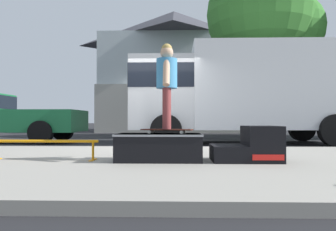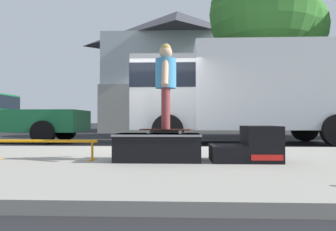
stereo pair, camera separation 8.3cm
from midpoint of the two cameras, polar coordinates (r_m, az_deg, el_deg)
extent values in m
plane|color=black|center=(7.94, -2.91, -6.13)|extent=(140.00, 140.00, 0.00)
cube|color=gray|center=(4.97, -5.68, -8.61)|extent=(50.00, 5.00, 0.12)
cube|color=black|center=(4.81, -2.11, -5.71)|extent=(1.26, 0.68, 0.41)
cube|color=gray|center=(4.80, -2.11, -3.46)|extent=(1.28, 0.70, 0.03)
cube|color=black|center=(4.86, 10.28, -6.66)|extent=(0.50, 0.71, 0.24)
cube|color=black|center=(4.95, 16.00, -4.86)|extent=(0.50, 0.71, 0.53)
cube|color=red|center=(4.62, 17.12, -7.23)|extent=(0.44, 0.01, 0.08)
cylinder|color=orange|center=(5.25, -21.83, -4.30)|extent=(1.68, 0.04, 0.04)
cylinder|color=orange|center=(5.01, -13.81, -6.17)|extent=(0.04, 0.04, 0.29)
cube|color=orange|center=(5.02, -13.81, -7.75)|extent=(0.06, 0.28, 0.01)
cube|color=#4C1E14|center=(4.82, -0.71, -2.56)|extent=(0.81, 0.37, 0.02)
cylinder|color=silver|center=(4.84, 2.43, -2.95)|extent=(0.06, 0.04, 0.05)
cylinder|color=silver|center=(4.67, 1.95, -3.03)|extent=(0.06, 0.04, 0.05)
cylinder|color=silver|center=(4.98, -3.20, -2.90)|extent=(0.06, 0.04, 0.05)
cylinder|color=silver|center=(4.80, -3.87, -2.97)|extent=(0.06, 0.04, 0.05)
cylinder|color=brown|center=(4.90, -0.67, 1.19)|extent=(0.13, 0.13, 0.62)
cylinder|color=brown|center=(4.74, -0.75, 1.26)|extent=(0.13, 0.13, 0.62)
cylinder|color=#3F8CBF|center=(4.87, -0.71, 7.54)|extent=(0.32, 0.32, 0.45)
cylinder|color=tan|center=(5.06, -0.62, 7.07)|extent=(0.10, 0.27, 0.43)
cylinder|color=tan|center=(4.67, -0.81, 7.74)|extent=(0.10, 0.27, 0.43)
sphere|color=tan|center=(4.92, -0.71, 11.27)|extent=(0.20, 0.20, 0.20)
sphere|color=tan|center=(4.93, -0.71, 11.89)|extent=(0.16, 0.16, 0.16)
cube|color=silver|center=(10.56, 17.91, 4.73)|extent=(5.00, 2.35, 2.60)
cube|color=white|center=(10.13, -1.20, 3.78)|extent=(1.90, 2.16, 2.20)
cube|color=black|center=(10.18, -1.20, 6.50)|extent=(1.92, 2.19, 0.70)
cylinder|color=black|center=(8.92, -0.59, -2.66)|extent=(0.90, 0.28, 0.90)
cylinder|color=black|center=(11.27, -0.13, -2.28)|extent=(0.90, 0.28, 0.90)
cylinder|color=black|center=(9.92, 27.65, -2.38)|extent=(0.90, 0.28, 0.90)
cylinder|color=black|center=(12.07, 22.75, -2.12)|extent=(0.90, 0.28, 0.90)
cube|color=#196638|center=(11.20, -22.05, -0.90)|extent=(2.60, 1.85, 0.70)
cylinder|color=black|center=(10.21, -22.15, -2.88)|extent=(0.72, 0.24, 0.72)
cylinder|color=black|center=(11.92, -18.56, -2.59)|extent=(0.72, 0.24, 0.72)
cylinder|color=brown|center=(14.50, 16.07, 3.92)|extent=(0.56, 0.56, 3.86)
sphere|color=#387A2D|center=(15.17, 16.01, 16.98)|extent=(4.65, 4.65, 4.65)
sphere|color=#387A2D|center=(15.36, 20.80, 14.51)|extent=(3.02, 3.02, 3.02)
cube|color=silver|center=(22.27, 0.96, 4.99)|extent=(9.00, 7.50, 6.00)
cube|color=#B2ADA3|center=(18.17, 0.81, 1.25)|extent=(9.00, 0.50, 2.80)
pyramid|color=#38383F|center=(23.08, 0.96, 15.42)|extent=(9.54, 7.95, 2.40)
camera|label=1|loc=(0.04, -90.40, 0.01)|focal=33.88mm
camera|label=2|loc=(0.04, 89.60, -0.01)|focal=33.88mm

